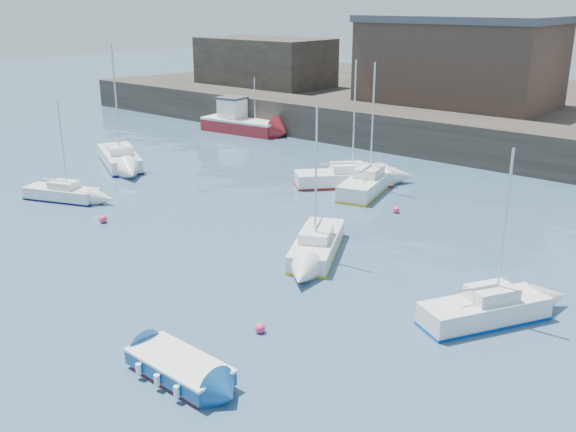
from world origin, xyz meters
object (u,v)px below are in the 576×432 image
Objects in this scene: buoy_near at (103,223)px; buoy_mid at (260,332)px; blue_dinghy at (179,367)px; sailboat_f at (367,183)px; sailboat_a at (62,193)px; sailboat_e at (120,158)px; sailboat_c at (485,309)px; fishing_boat at (240,121)px; sailboat_b at (317,244)px; sailboat_h at (344,177)px; buoy_far at (396,213)px.

buoy_near is 1.16× the size of buoy_mid.
blue_dinghy is 0.48× the size of sailboat_f.
blue_dinghy is at bearing -72.38° from sailboat_f.
sailboat_e is at bearing 120.47° from sailboat_a.
sailboat_e reaches higher than sailboat_c.
fishing_boat is 21.78m from sailboat_f.
sailboat_f reaches higher than sailboat_b.
sailboat_a is 0.76× the size of sailboat_f.
sailboat_c reaches higher than fishing_boat.
buoy_mid is at bearing -12.78° from sailboat_a.
sailboat_h reaches higher than buoy_far.
sailboat_f is at bearing 111.12° from buoy_mid.
buoy_near is (5.52, -0.96, -0.43)m from sailboat_a.
sailboat_e is (-30.94, 6.12, 0.06)m from sailboat_c.
sailboat_c is (9.11, -1.47, 0.03)m from sailboat_b.
sailboat_e reaches higher than sailboat_a.
sailboat_a is at bearing -59.53° from sailboat_e.
blue_dinghy is at bearing -49.22° from fishing_boat.
sailboat_c reaches higher than sailboat_a.
sailboat_f is 16.41m from buoy_near.
sailboat_a is 5.62m from buoy_near.
fishing_boat is at bearing 105.65° from sailboat_a.
sailboat_e is (-24.90, 16.11, 0.17)m from blue_dinghy.
fishing_boat is 1.19× the size of sailboat_c.
sailboat_c is 0.76× the size of sailboat_e.
sailboat_e is 22.72× the size of buoy_far.
sailboat_e is at bearing 153.90° from buoy_mid.
blue_dinghy is 0.57× the size of sailboat_c.
buoy_far is at bearing 32.31° from sailboat_a.
sailboat_e is 27.73m from buoy_mid.
fishing_boat is 38.95m from sailboat_c.
sailboat_h is 18.26× the size of buoy_near.
sailboat_h is 20.44m from buoy_mid.
buoy_near is at bearing -173.48° from sailboat_c.
sailboat_b is at bearing -69.62° from sailboat_f.
sailboat_e is 1.09× the size of sailboat_f.
fishing_boat reaches higher than buoy_near.
buoy_far is (17.12, 10.83, -0.43)m from sailboat_a.
fishing_boat is 26.16m from buoy_far.
buoy_mid is at bearing -77.86° from buoy_far.
sailboat_a is 15.85× the size of buoy_far.
sailboat_c is 17.50× the size of buoy_mid.
sailboat_f is 19.32m from buoy_mid.
fishing_boat is at bearing 116.78° from buoy_near.
buoy_mid is at bearing -134.81° from sailboat_c.
sailboat_f is (17.94, 5.82, -0.01)m from sailboat_e.
sailboat_f is at bearing 107.62° from blue_dinghy.
fishing_boat is at bearing 153.70° from sailboat_h.
sailboat_c is at bearing -39.16° from sailboat_h.
sailboat_h reaches higher than fishing_boat.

